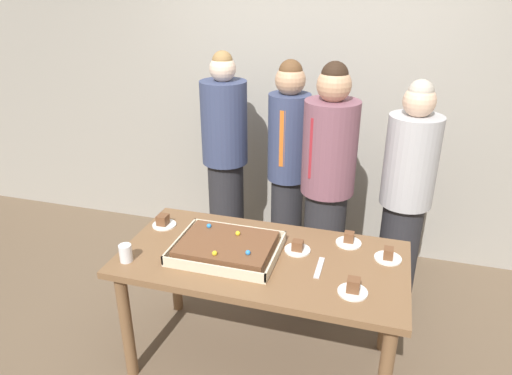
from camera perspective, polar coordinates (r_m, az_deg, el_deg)
ground_plane at (r=3.13m, az=0.70°, el=-20.36°), size 12.00×12.00×0.00m
interior_back_panel at (r=3.86m, az=7.46°, el=13.59°), size 8.00×0.12×3.00m
party_table at (r=2.70m, az=0.77°, el=-10.25°), size 1.61×0.81×0.77m
sheet_cake at (r=2.66m, az=-3.61°, el=-7.34°), size 0.59×0.46×0.10m
plated_slice_near_left at (r=2.40m, az=11.80°, el=-11.99°), size 0.15×0.15×0.08m
plated_slice_near_right at (r=2.81m, az=11.30°, el=-6.36°), size 0.15×0.15×0.07m
plated_slice_far_left at (r=3.00m, az=-11.27°, el=-4.17°), size 0.15×0.15×0.07m
plated_slice_far_right at (r=2.69m, az=5.10°, el=-7.37°), size 0.15×0.15×0.07m
plated_slice_center_front at (r=2.71m, az=15.88°, el=-8.07°), size 0.15×0.15×0.07m
drink_cup_nearest at (r=2.68m, az=-15.68°, el=-7.74°), size 0.07×0.07×0.10m
cake_server_utensil at (r=2.57m, az=7.76°, el=-9.71°), size 0.03×0.20×0.01m
person_serving_front at (r=3.28m, az=17.85°, el=-1.25°), size 0.34×0.34×1.64m
person_green_shirt_behind at (r=3.65m, az=-3.79°, el=3.26°), size 0.35×0.35×1.73m
person_striped_tie_right at (r=3.53m, az=3.92°, el=2.56°), size 0.31×0.31×1.69m
person_far_right_suit at (r=3.16m, az=8.70°, el=-0.11°), size 0.36×0.36×1.75m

